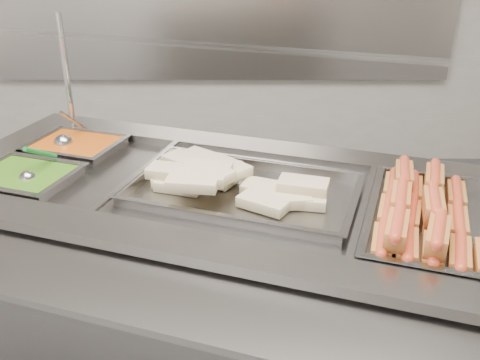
{
  "coord_description": "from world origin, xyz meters",
  "views": [
    {
      "loc": [
        0.13,
        -1.08,
        1.53
      ],
      "look_at": [
        0.13,
        0.32,
        0.86
      ],
      "focal_mm": 40.0,
      "sensor_mm": 36.0,
      "label": 1
    }
  ],
  "objects_px": {
    "sneeze_guard": "(247,53)",
    "serving_spoon": "(30,174)",
    "steam_counter": "(227,300)",
    "ladle": "(64,142)",
    "pan_hotdogs": "(432,229)",
    "pan_wraps": "(243,195)"
  },
  "relations": [
    {
      "from": "sneeze_guard",
      "to": "serving_spoon",
      "type": "bearing_deg",
      "value": -167.72
    },
    {
      "from": "steam_counter",
      "to": "ladle",
      "type": "distance_m",
      "value": 0.78
    },
    {
      "from": "sneeze_guard",
      "to": "pan_hotdogs",
      "type": "height_order",
      "value": "sneeze_guard"
    },
    {
      "from": "sneeze_guard",
      "to": "steam_counter",
      "type": "bearing_deg",
      "value": -108.65
    },
    {
      "from": "sneeze_guard",
      "to": "ladle",
      "type": "height_order",
      "value": "sneeze_guard"
    },
    {
      "from": "pan_hotdogs",
      "to": "serving_spoon",
      "type": "relative_size",
      "value": 3.58
    },
    {
      "from": "pan_hotdogs",
      "to": "serving_spoon",
      "type": "distance_m",
      "value": 1.17
    },
    {
      "from": "pan_hotdogs",
      "to": "ladle",
      "type": "distance_m",
      "value": 1.24
    },
    {
      "from": "sneeze_guard",
      "to": "ladle",
      "type": "distance_m",
      "value": 0.73
    },
    {
      "from": "ladle",
      "to": "steam_counter",
      "type": "bearing_deg",
      "value": -29.45
    },
    {
      "from": "sneeze_guard",
      "to": "ladle",
      "type": "xyz_separation_m",
      "value": [
        -0.64,
        0.13,
        -0.33
      ]
    },
    {
      "from": "sneeze_guard",
      "to": "pan_hotdogs",
      "type": "distance_m",
      "value": 0.73
    },
    {
      "from": "pan_hotdogs",
      "to": "serving_spoon",
      "type": "bearing_deg",
      "value": 168.24
    },
    {
      "from": "ladle",
      "to": "pan_wraps",
      "type": "bearing_deg",
      "value": -28.59
    },
    {
      "from": "pan_hotdogs",
      "to": "serving_spoon",
      "type": "xyz_separation_m",
      "value": [
        -1.15,
        0.24,
        0.05
      ]
    },
    {
      "from": "pan_hotdogs",
      "to": "ladle",
      "type": "bearing_deg",
      "value": 155.66
    },
    {
      "from": "ladle",
      "to": "serving_spoon",
      "type": "distance_m",
      "value": 0.27
    },
    {
      "from": "pan_hotdogs",
      "to": "steam_counter",
      "type": "bearing_deg",
      "value": 161.35
    },
    {
      "from": "sneeze_guard",
      "to": "serving_spoon",
      "type": "xyz_separation_m",
      "value": [
        -0.66,
        -0.14,
        -0.33
      ]
    },
    {
      "from": "sneeze_guard",
      "to": "serving_spoon",
      "type": "distance_m",
      "value": 0.75
    },
    {
      "from": "pan_wraps",
      "to": "serving_spoon",
      "type": "distance_m",
      "value": 0.65
    },
    {
      "from": "steam_counter",
      "to": "sneeze_guard",
      "type": "height_order",
      "value": "sneeze_guard"
    }
  ]
}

